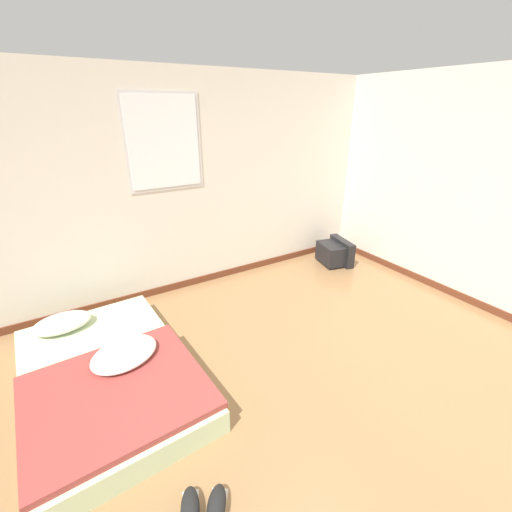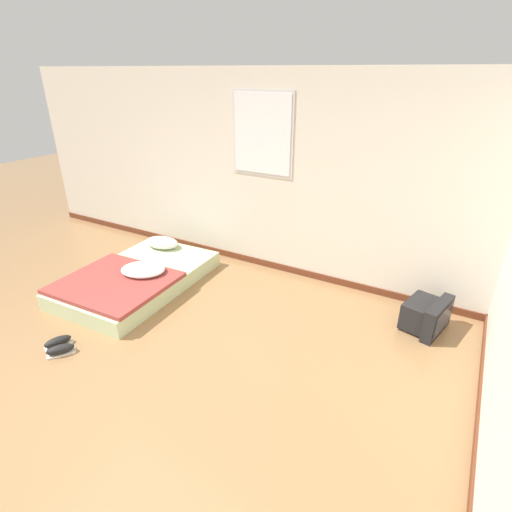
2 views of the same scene
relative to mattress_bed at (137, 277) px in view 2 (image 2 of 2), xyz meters
The scene contains 5 objects.
ground_plane 1.97m from the mattress_bed, 57.81° to the right, with size 20.00×20.00×0.00m, color #997047.
wall_back 2.08m from the mattress_bed, 52.40° to the left, with size 8.26×0.08×2.60m.
mattress_bed is the anchor object (origin of this frame).
crt_tv 3.50m from the mattress_bed, 14.01° to the left, with size 0.48×0.57×0.36m.
sneaker_pair 1.39m from the mattress_bed, 78.49° to the right, with size 0.35×0.35×0.10m.
Camera 2 is at (2.54, -1.52, 2.56)m, focal length 28.00 mm.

